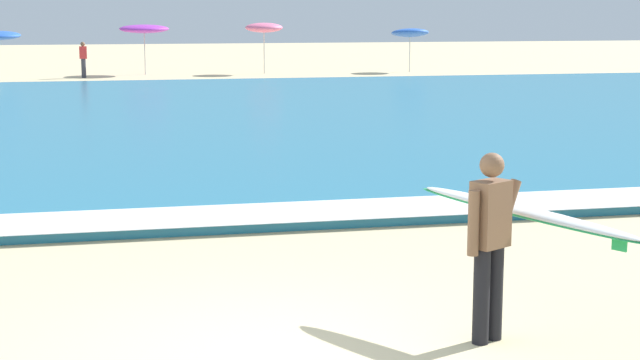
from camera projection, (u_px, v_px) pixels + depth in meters
name	position (u px, v px, depth m)	size (l,w,h in m)	color
ground_plane	(271.00, 355.00, 8.56)	(160.00, 160.00, 0.00)	beige
sea	(155.00, 118.00, 26.56)	(120.00, 28.00, 0.14)	teal
surf_foam	(207.00, 216.00, 13.66)	(120.00, 1.41, 0.01)	white
surfer_with_board	(507.00, 226.00, 8.90)	(1.50, 2.40, 1.73)	black
beach_umbrella_2	(144.00, 29.00, 45.22)	(2.27, 2.28, 2.32)	beige
beach_umbrella_3	(264.00, 28.00, 45.91)	(1.76, 1.76, 2.38)	beige
beach_umbrella_4	(410.00, 33.00, 47.28)	(1.80, 1.82, 2.15)	beige
beachgoer_near_row_left	(83.00, 59.00, 43.25)	(0.32, 0.20, 1.58)	#383842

